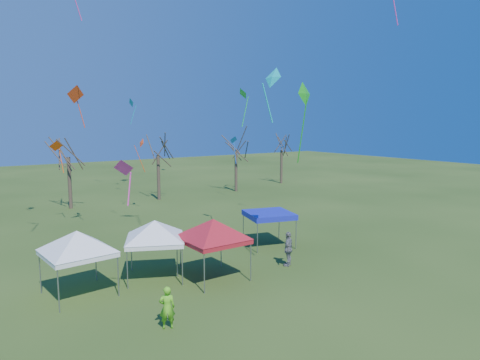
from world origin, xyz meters
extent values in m
plane|color=#274114|center=(0.00, 0.00, 0.00)|extent=(140.00, 140.00, 0.00)
cylinder|color=#3D2D21|center=(-2.37, 24.38, 2.32)|extent=(0.32, 0.32, 4.64)
cylinder|color=#3D2D21|center=(6.03, 24.04, 2.24)|extent=(0.32, 0.32, 4.49)
cylinder|color=#3D2D21|center=(15.36, 24.00, 2.24)|extent=(0.32, 0.32, 4.47)
cylinder|color=#3D2D21|center=(23.72, 26.07, 2.12)|extent=(0.32, 0.32, 4.23)
cylinder|color=gray|center=(-7.97, 2.39, 0.91)|extent=(0.05, 0.05, 1.83)
cylinder|color=gray|center=(-8.21, 4.93, 0.91)|extent=(0.05, 0.05, 1.83)
cylinder|color=gray|center=(-5.42, 2.63, 0.91)|extent=(0.05, 0.05, 1.83)
cylinder|color=gray|center=(-5.67, 5.18, 0.91)|extent=(0.05, 0.05, 1.83)
cube|color=white|center=(-6.82, 3.78, 1.94)|extent=(2.99, 2.99, 0.22)
pyramid|color=white|center=(-6.82, 3.78, 2.96)|extent=(3.86, 3.86, 0.91)
cylinder|color=gray|center=(-4.79, 3.24, 0.90)|extent=(0.05, 0.05, 1.81)
cylinder|color=gray|center=(-3.73, 5.54, 0.90)|extent=(0.05, 0.05, 1.81)
cylinder|color=gray|center=(-2.49, 2.18, 0.90)|extent=(0.05, 0.05, 1.81)
cylinder|color=gray|center=(-1.43, 4.48, 0.90)|extent=(0.05, 0.05, 1.81)
cube|color=white|center=(-3.11, 3.86, 1.92)|extent=(3.60, 3.60, 0.22)
pyramid|color=white|center=(-3.11, 3.86, 2.93)|extent=(3.48, 3.48, 0.90)
cylinder|color=gray|center=(-2.12, 0.74, 0.94)|extent=(0.06, 0.06, 1.87)
cylinder|color=gray|center=(-2.17, 3.36, 0.94)|extent=(0.06, 0.06, 1.87)
cylinder|color=gray|center=(0.50, 0.79, 0.94)|extent=(0.06, 0.06, 1.87)
cylinder|color=gray|center=(0.45, 3.41, 0.94)|extent=(0.06, 0.06, 1.87)
cube|color=#A30F1A|center=(-0.83, 2.08, 1.99)|extent=(2.87, 2.87, 0.22)
pyramid|color=#A30F1A|center=(-0.83, 2.08, 3.04)|extent=(3.98, 3.98, 0.94)
cylinder|color=gray|center=(3.49, 4.22, 0.90)|extent=(0.05, 0.05, 1.80)
cylinder|color=gray|center=(4.18, 6.65, 0.90)|extent=(0.05, 0.05, 1.80)
cylinder|color=gray|center=(5.92, 3.54, 0.90)|extent=(0.05, 0.05, 1.80)
cylinder|color=gray|center=(6.61, 5.97, 0.90)|extent=(0.05, 0.05, 1.80)
cube|color=#111AAF|center=(5.05, 5.09, 1.91)|extent=(3.34, 3.34, 0.22)
cube|color=#111AAF|center=(5.05, 5.09, 2.07)|extent=(3.34, 3.34, 0.11)
imported|color=slate|center=(3.51, 1.47, 0.94)|extent=(1.18, 0.97, 1.88)
imported|color=#5FC21F|center=(-4.92, -1.33, 0.82)|extent=(0.70, 0.59, 1.64)
cone|color=green|center=(4.91, 7.71, 9.57)|extent=(0.58, 0.88, 0.74)
cube|color=green|center=(4.89, 7.48, 8.38)|extent=(0.51, 0.09, 1.97)
cone|color=#179B18|center=(2.51, -0.66, 9.00)|extent=(1.18, 0.64, 1.14)
cube|color=#179B18|center=(2.31, -0.72, 7.26)|extent=(0.18, 0.44, 2.90)
cone|color=red|center=(-4.20, 13.45, 9.49)|extent=(1.34, 0.92, 1.21)
cube|color=red|center=(-3.87, 13.58, 8.26)|extent=(0.31, 0.71, 1.85)
cone|color=#E34315|center=(2.25, 18.79, 6.00)|extent=(0.36, 0.85, 0.82)
cube|color=#E34315|center=(2.24, 19.23, 4.62)|extent=(0.93, 0.06, 2.35)
cone|color=#F5490C|center=(-4.62, 18.05, 6.00)|extent=(1.02, 0.68, 0.86)
cube|color=#F5490C|center=(-4.29, 18.08, 4.88)|extent=(0.12, 0.71, 1.77)
cone|color=#0B85AB|center=(1.32, 18.26, 9.28)|extent=(0.31, 0.80, 0.78)
cube|color=#0B85AB|center=(1.33, 18.00, 8.31)|extent=(0.56, 0.07, 1.56)
cube|color=#E2329C|center=(10.58, 0.66, 14.33)|extent=(0.06, 0.62, 2.28)
cube|color=#E4329C|center=(-4.70, 10.15, 14.19)|extent=(0.54, 0.09, 1.71)
cone|color=blue|center=(12.29, 19.93, 6.00)|extent=(0.94, 0.65, 0.78)
cube|color=blue|center=(12.47, 19.94, 4.69)|extent=(0.07, 0.40, 2.17)
cone|color=#0ED3CB|center=(1.11, -0.01, 9.71)|extent=(0.57, 1.06, 0.97)
cube|color=#0ED3CB|center=(1.08, 0.31, 8.57)|extent=(0.68, 0.09, 1.79)
cone|color=#F636A7|center=(-5.77, 0.40, 6.00)|extent=(0.93, 0.91, 0.70)
cube|color=#F636A7|center=(-5.63, 0.27, 5.18)|extent=(0.32, 0.34, 1.25)
camera|label=1|loc=(-11.31, -15.40, 7.69)|focal=32.00mm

